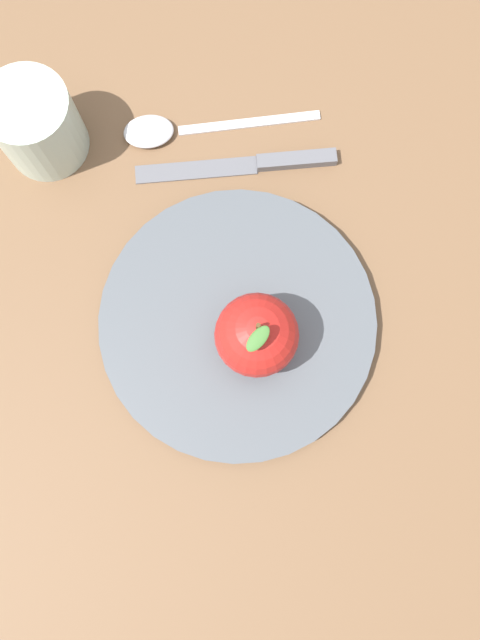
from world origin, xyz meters
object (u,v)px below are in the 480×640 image
object	(u,v)px
apple	(259,335)
spoon	(174,129)
knife	(257,164)
cup	(38,123)
dinner_plate	(240,322)

from	to	relation	value
apple	spoon	bearing A→B (deg)	-157.41
knife	cup	bearing A→B (deg)	-94.65
cup	spoon	size ratio (longest dim) A/B	0.42
dinner_plate	apple	distance (m)	0.05
apple	cup	distance (m)	0.28
dinner_plate	cup	distance (m)	0.25
apple	spoon	world-z (taller)	apple
apple	knife	distance (m)	0.18
knife	spoon	bearing A→B (deg)	-111.96
knife	apple	bearing A→B (deg)	1.66
spoon	dinner_plate	bearing A→B (deg)	20.19
apple	dinner_plate	bearing A→B (deg)	-137.51
cup	knife	distance (m)	0.20
dinner_plate	cup	world-z (taller)	cup
apple	knife	bearing A→B (deg)	-178.34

